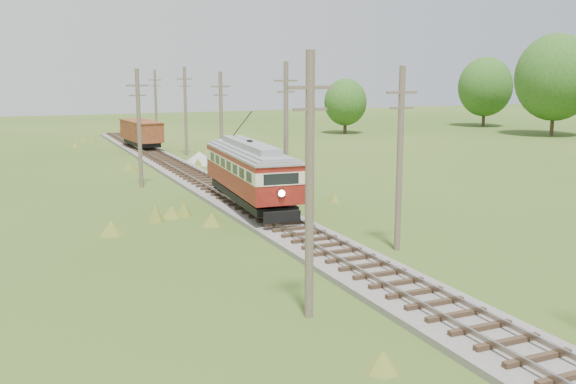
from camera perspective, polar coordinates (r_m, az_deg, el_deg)
name	(u,v)px	position (r m, az deg, el deg)	size (l,w,h in m)	color
railbed_main	(225,194)	(43.74, -5.59, -0.17)	(3.60, 96.00, 0.57)	#605B54
streetcar	(250,169)	(38.77, -3.39, 2.07)	(3.74, 12.21, 5.53)	black
gondola	(141,132)	(71.32, -12.90, 5.21)	(3.32, 8.28, 2.68)	black
gravel_pile	(201,158)	(59.68, -7.72, 2.99)	(3.28, 3.48, 1.19)	gray
utility_pole_r_2	(400,157)	(30.14, 9.91, 3.05)	(1.60, 0.30, 8.60)	brown
utility_pole_r_3	(286,131)	(41.47, -0.18, 5.48)	(1.60, 0.30, 9.00)	brown
utility_pole_r_4	(221,122)	(53.57, -5.96, 6.23)	(1.60, 0.30, 8.40)	brown
utility_pole_r_5	(185,110)	(66.13, -9.10, 7.17)	(1.60, 0.30, 8.90)	brown
utility_pole_r_6	(156,106)	(78.73, -11.66, 7.53)	(1.60, 0.30, 8.70)	brown
utility_pole_l_a	(310,184)	(21.27, 1.93, 0.69)	(1.60, 0.30, 9.00)	brown
utility_pole_l_b	(139,127)	(47.86, -13.10, 5.64)	(1.60, 0.30, 8.60)	brown
tree_right_4	(556,77)	(93.46, 22.69, 9.38)	(10.50, 10.50, 13.53)	#38281C
tree_right_5	(485,87)	(106.51, 17.12, 8.92)	(8.40, 8.40, 10.82)	#38281C
tree_mid_b	(345,102)	(90.06, 5.13, 7.95)	(5.88, 5.88, 7.57)	#38281C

